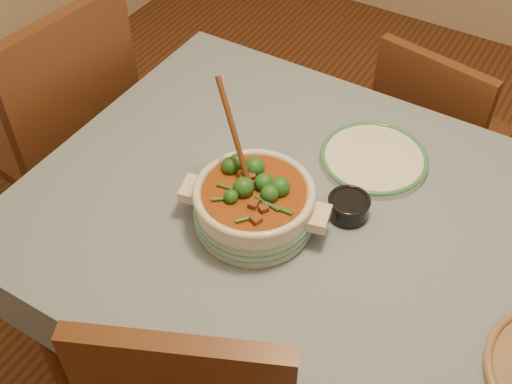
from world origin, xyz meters
The scene contains 6 objects.
dining_table centered at (0.00, 0.00, 0.66)m, with size 1.68×1.08×0.76m.
stew_casserole centered at (-0.25, -0.09, 0.83)m, with size 0.36×0.33×0.34m.
white_plate centered at (-0.09, 0.25, 0.77)m, with size 0.31×0.31×0.02m.
condiment_bowl centered at (-0.07, 0.05, 0.79)m, with size 0.11×0.11×0.05m.
chair_far centered at (-0.06, 0.78, 0.47)m, with size 0.45×0.45×0.83m.
chair_left centered at (-1.10, 0.09, 0.57)m, with size 0.52×0.52×1.00m.
Camera 1 is at (0.28, -0.96, 1.92)m, focal length 45.00 mm.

